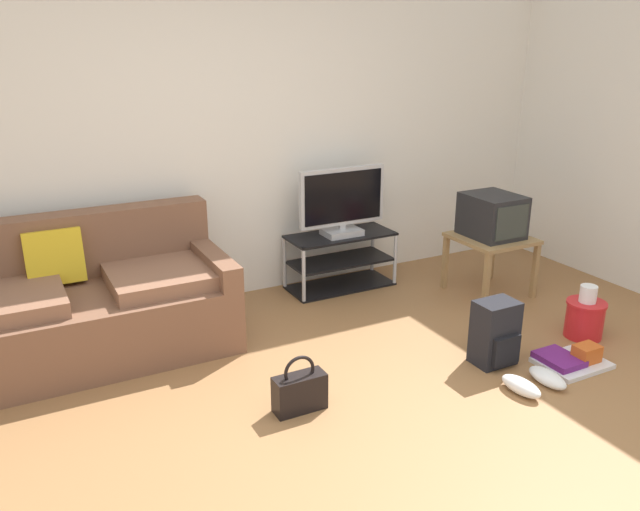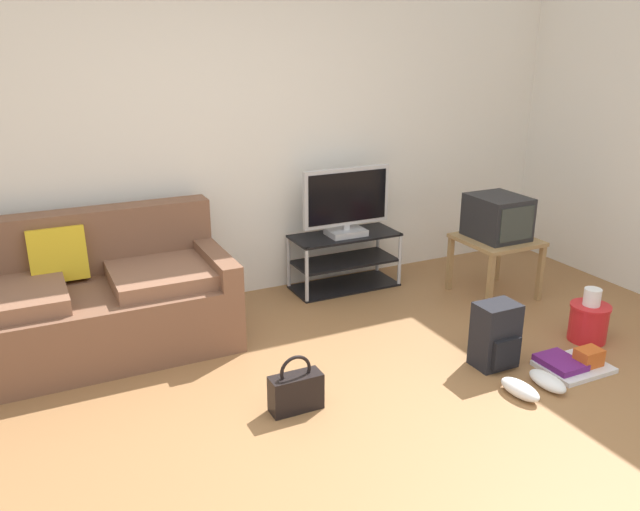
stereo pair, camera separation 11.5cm
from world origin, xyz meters
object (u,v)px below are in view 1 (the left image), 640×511
at_px(cleaning_bucket, 585,316).
at_px(crt_tv, 492,216).
at_px(floor_tray, 572,360).
at_px(tv_stand, 340,261).
at_px(sneakers_pair, 534,382).
at_px(backpack, 495,333).
at_px(flat_tv, 342,202).
at_px(couch, 87,306).
at_px(side_table, 491,245).
at_px(handbag, 300,391).

bearing_deg(cleaning_bucket, crt_tv, 92.44).
bearing_deg(floor_tray, tv_stand, 109.02).
bearing_deg(floor_tray, sneakers_pair, -166.78).
height_order(tv_stand, backpack, tv_stand).
distance_m(flat_tv, sneakers_pair, 2.10).
distance_m(backpack, floor_tray, 0.53).
bearing_deg(floor_tray, crt_tv, 73.52).
height_order(couch, crt_tv, couch).
xyz_separation_m(cleaning_bucket, floor_tray, (-0.40, -0.27, -0.12)).
bearing_deg(floor_tray, couch, 148.83).
relative_size(cleaning_bucket, sneakers_pair, 1.10).
bearing_deg(side_table, handbag, -158.06).
bearing_deg(couch, flat_tv, 6.40).
relative_size(couch, backpack, 4.27).
relative_size(flat_tv, handbag, 2.22).
bearing_deg(handbag, couch, 125.73).
distance_m(couch, flat_tv, 2.11).
xyz_separation_m(flat_tv, floor_tray, (0.65, -1.87, -0.70)).
bearing_deg(cleaning_bucket, sneakers_pair, -156.23).
height_order(backpack, cleaning_bucket, backpack).
relative_size(side_table, cleaning_bucket, 1.47).
height_order(couch, sneakers_pair, couch).
bearing_deg(backpack, tv_stand, 104.16).
height_order(couch, backpack, couch).
xyz_separation_m(flat_tv, handbag, (-1.13, -1.52, -0.62)).
relative_size(side_table, backpack, 1.32).
bearing_deg(tv_stand, couch, -172.98).
height_order(flat_tv, handbag, flat_tv).
bearing_deg(couch, cleaning_bucket, -23.80).
xyz_separation_m(crt_tv, sneakers_pair, (-0.79, -1.33, -0.61)).
xyz_separation_m(flat_tv, sneakers_pair, (0.22, -1.97, -0.69)).
relative_size(flat_tv, crt_tv, 1.69).
bearing_deg(backpack, floor_tray, -25.94).
xyz_separation_m(side_table, handbag, (-2.15, -0.86, -0.29)).
bearing_deg(side_table, cleaning_bucket, -87.51).
height_order(crt_tv, backpack, crt_tv).
bearing_deg(crt_tv, tv_stand, 146.77).
distance_m(backpack, handbag, 1.36).
xyz_separation_m(side_table, cleaning_bucket, (0.04, -0.95, -0.26)).
xyz_separation_m(tv_stand, side_table, (1.02, -0.68, 0.18)).
bearing_deg(tv_stand, flat_tv, -90.00).
xyz_separation_m(crt_tv, cleaning_bucket, (0.04, -0.96, -0.50)).
bearing_deg(backpack, crt_tv, 56.82).
xyz_separation_m(couch, side_table, (3.08, -0.43, 0.08)).
xyz_separation_m(backpack, sneakers_pair, (-0.00, -0.37, -0.16)).
distance_m(tv_stand, crt_tv, 1.29).
relative_size(couch, side_table, 3.23).
bearing_deg(cleaning_bucket, couch, 156.20).
bearing_deg(couch, crt_tv, -7.64).
relative_size(flat_tv, cleaning_bucket, 1.97).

